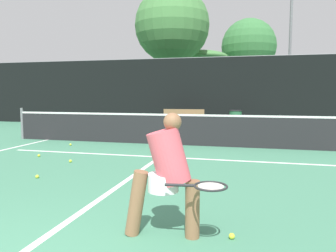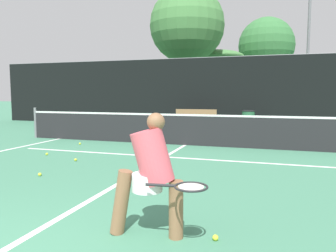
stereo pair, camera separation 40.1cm
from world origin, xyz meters
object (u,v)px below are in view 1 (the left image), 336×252
(courtside_bench, at_px, (183,118))
(trash_bin, at_px, (235,120))
(player_practicing, at_px, (167,172))
(parked_car, at_px, (301,110))

(courtside_bench, xyz_separation_m, trash_bin, (2.28, 0.18, -0.05))
(player_practicing, distance_m, trash_bin, 11.15)
(trash_bin, height_order, parked_car, parked_car)
(courtside_bench, bearing_deg, parked_car, 40.26)
(player_practicing, height_order, parked_car, parked_car)
(courtside_bench, height_order, trash_bin, courtside_bench)
(player_practicing, relative_size, courtside_bench, 0.74)
(courtside_bench, distance_m, parked_car, 7.77)
(player_practicing, relative_size, parked_car, 0.34)
(player_practicing, xyz_separation_m, courtside_bench, (-2.06, 10.96, -0.25))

